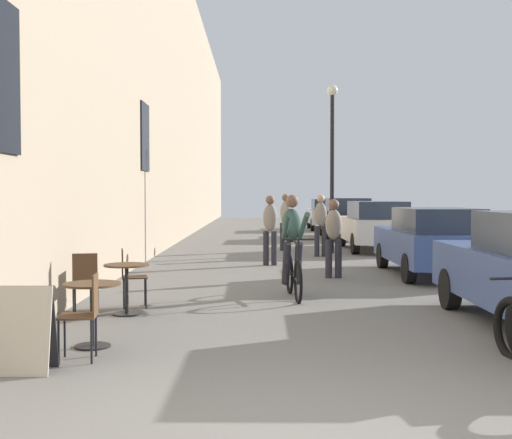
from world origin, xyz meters
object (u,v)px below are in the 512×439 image
at_px(cyclist_on_bicycle, 292,248).
at_px(pedestrian_mid, 269,226).
at_px(cafe_table_near, 91,301).
at_px(pedestrian_far, 320,222).
at_px(sandwich_board_sign, 24,329).
at_px(cafe_chair_near_toward_street, 84,310).
at_px(parked_car_fourth, 345,217).
at_px(pedestrian_near, 333,234).
at_px(parked_car_fifth, 327,214).
at_px(parked_car_second, 431,240).
at_px(street_lamp, 332,147).
at_px(pedestrian_furthest, 285,219).
at_px(cafe_table_mid, 126,278).
at_px(cafe_chair_mid_toward_street, 85,279).
at_px(cafe_chair_mid_toward_wall, 129,273).
at_px(parked_car_third, 374,225).

distance_m(cyclist_on_bicycle, pedestrian_mid, 4.88).
bearing_deg(cafe_table_near, pedestrian_far, 71.40).
height_order(sandwich_board_sign, pedestrian_mid, pedestrian_mid).
distance_m(cafe_chair_near_toward_street, pedestrian_far, 11.90).
bearing_deg(parked_car_fourth, pedestrian_far, -102.96).
relative_size(pedestrian_near, parked_car_fifth, 0.38).
bearing_deg(parked_car_second, street_lamp, 105.67).
height_order(cafe_chair_near_toward_street, sandwich_board_sign, cafe_chair_near_toward_street).
bearing_deg(cafe_table_near, pedestrian_furthest, 77.78).
xyz_separation_m(street_lamp, parked_car_second, (1.49, -5.31, -2.36)).
xyz_separation_m(cafe_table_near, parked_car_fifth, (5.34, 24.76, 0.26)).
height_order(cafe_table_mid, cafe_chair_mid_toward_street, cafe_chair_mid_toward_street).
bearing_deg(pedestrian_near, pedestrian_furthest, 96.07).
bearing_deg(parked_car_second, parked_car_fourth, 90.73).
bearing_deg(sandwich_board_sign, street_lamp, 70.87).
xyz_separation_m(cafe_chair_mid_toward_wall, parked_car_fifth, (5.42, 22.18, 0.26)).
relative_size(cafe_chair_mid_toward_street, pedestrian_near, 0.55).
bearing_deg(cafe_chair_mid_toward_wall, cafe_chair_mid_toward_street, -126.48).
xyz_separation_m(cafe_table_near, cafe_chair_mid_toward_street, (-0.57, 1.91, -0.00)).
height_order(cafe_chair_mid_toward_wall, parked_car_second, parked_car_second).
xyz_separation_m(pedestrian_near, pedestrian_mid, (-1.25, 2.41, 0.04)).
relative_size(cafe_table_mid, pedestrian_furthest, 0.42).
height_order(cafe_table_mid, parked_car_fifth, parked_car_fifth).
relative_size(cafe_chair_near_toward_street, pedestrian_furthest, 0.51).
relative_size(parked_car_second, parked_car_fifth, 0.95).
xyz_separation_m(cafe_chair_near_toward_street, parked_car_third, (5.41, 13.35, 0.27)).
xyz_separation_m(cyclist_on_bicycle, parked_car_third, (3.04, 9.13, -0.03)).
relative_size(pedestrian_near, pedestrian_mid, 0.96).
relative_size(sandwich_board_sign, street_lamp, 0.17).
bearing_deg(parked_car_fifth, pedestrian_near, -95.85).
relative_size(pedestrian_near, pedestrian_far, 0.94).
xyz_separation_m(cafe_table_near, cafe_chair_mid_toward_wall, (-0.08, 2.58, -0.00)).
height_order(parked_car_second, parked_car_third, parked_car_third).
distance_m(cafe_chair_mid_toward_wall, cyclist_on_bicycle, 2.76).
xyz_separation_m(cafe_chair_mid_toward_street, sandwich_board_sign, (0.18, -2.94, -0.10)).
xyz_separation_m(cafe_table_near, cafe_chair_near_toward_street, (0.08, -0.59, -0.00)).
height_order(cafe_chair_mid_toward_wall, street_lamp, street_lamp).
height_order(cafe_chair_near_toward_street, pedestrian_furthest, pedestrian_furthest).
relative_size(street_lamp, parked_car_fourth, 1.08).
relative_size(pedestrian_far, pedestrian_furthest, 0.99).
relative_size(pedestrian_furthest, parked_car_second, 0.43).
distance_m(pedestrian_near, parked_car_fifth, 18.76).
xyz_separation_m(sandwich_board_sign, cyclist_on_bicycle, (2.84, 4.67, 0.39)).
bearing_deg(sandwich_board_sign, cafe_chair_near_toward_street, 43.39).
relative_size(parked_car_second, parked_car_third, 0.95).
bearing_deg(cafe_chair_mid_toward_street, pedestrian_furthest, 72.83).
xyz_separation_m(sandwich_board_sign, parked_car_second, (5.94, 7.50, 0.33)).
relative_size(cafe_chair_mid_toward_street, parked_car_fourth, 0.20).
height_order(cafe_table_mid, pedestrian_furthest, pedestrian_furthest).
bearing_deg(parked_car_fifth, cafe_table_near, -102.17).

